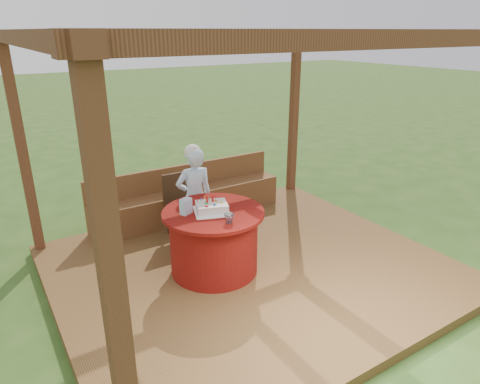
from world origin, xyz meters
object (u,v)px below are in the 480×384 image
(table, at_px, (214,241))
(bench, at_px, (189,201))
(gift_bag, at_px, (186,206))
(drinking_glass, at_px, (229,218))
(elderly_woman, at_px, (194,196))
(birthday_cake, at_px, (212,207))
(chair, at_px, (181,202))

(table, bearing_deg, bench, 74.57)
(gift_bag, bearing_deg, drinking_glass, -80.85)
(bench, xyz_separation_m, elderly_woman, (-0.31, -0.86, 0.43))
(table, xyz_separation_m, birthday_cake, (-0.02, -0.01, 0.43))
(gift_bag, distance_m, drinking_glass, 0.55)
(elderly_woman, relative_size, birthday_cake, 2.74)
(chair, xyz_separation_m, gift_bag, (-0.40, -1.02, 0.38))
(birthday_cake, bearing_deg, elderly_woman, 78.95)
(table, relative_size, drinking_glass, 10.67)
(bench, height_order, elderly_woman, elderly_woman)
(table, height_order, chair, chair)
(birthday_cake, bearing_deg, bench, 73.94)
(chair, height_order, drinking_glass, drinking_glass)
(table, relative_size, gift_bag, 6.47)
(elderly_woman, relative_size, gift_bag, 7.59)
(bench, relative_size, drinking_glass, 27.14)
(elderly_woman, bearing_deg, birthday_cake, -101.05)
(bench, bearing_deg, elderly_woman, -110.18)
(bench, height_order, table, bench)
(chair, distance_m, drinking_glass, 1.53)
(bench, relative_size, elderly_woman, 2.17)
(table, bearing_deg, chair, 84.85)
(bench, xyz_separation_m, drinking_glass, (-0.44, -1.95, 0.56))
(chair, relative_size, gift_bag, 4.79)
(bench, bearing_deg, chair, -125.86)
(bench, xyz_separation_m, birthday_cake, (-0.46, -1.59, 0.56))
(bench, relative_size, birthday_cake, 5.94)
(table, xyz_separation_m, elderly_woman, (0.12, 0.73, 0.30))
(drinking_glass, bearing_deg, elderly_woman, 83.29)
(bench, bearing_deg, birthday_cake, -106.06)
(drinking_glass, bearing_deg, bench, 77.20)
(table, relative_size, elderly_woman, 0.85)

